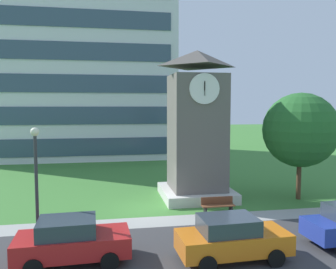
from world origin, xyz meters
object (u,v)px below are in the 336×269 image
park_bench (218,205)px  street_lamp (36,171)px  parked_car_orange (232,238)px  clock_tower (197,134)px  parked_car_red (72,240)px  tree_near_tower (300,130)px

park_bench → street_lamp: (-8.84, -2.65, 2.68)m
park_bench → parked_car_orange: bearing=-102.8°
park_bench → street_lamp: size_ratio=0.36×
clock_tower → park_bench: bearing=-84.6°
street_lamp → parked_car_orange: 8.43m
parked_car_red → parked_car_orange: same height
park_bench → parked_car_orange: 5.77m
street_lamp → parked_car_red: size_ratio=1.17×
park_bench → parked_car_red: bearing=-146.4°
parked_car_red → park_bench: bearing=33.6°
parked_car_red → tree_near_tower: bearing=27.2°
park_bench → clock_tower: bearing=95.4°
street_lamp → parked_car_orange: street_lamp is taller
street_lamp → parked_car_red: bearing=-53.3°
clock_tower → tree_near_tower: 6.38m
street_lamp → parked_car_red: (1.60, -2.15, -2.28)m
park_bench → tree_near_tower: size_ratio=0.27×
clock_tower → street_lamp: size_ratio=1.86×
park_bench → parked_car_orange: parked_car_orange is taller
clock_tower → street_lamp: 10.47m
park_bench → parked_car_red: parked_car_red is taller
park_bench → street_lamp: street_lamp is taller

